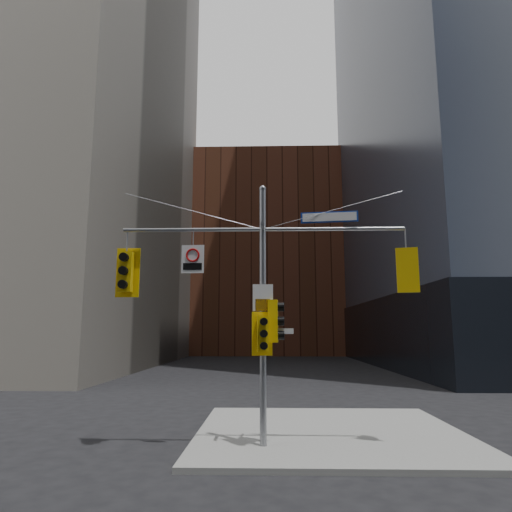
# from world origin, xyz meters

# --- Properties ---
(ground) EXTENTS (160.00, 160.00, 0.00)m
(ground) POSITION_xyz_m (0.00, 0.00, 0.00)
(ground) COLOR black
(ground) RESTS_ON ground
(sidewalk_corner) EXTENTS (8.00, 8.00, 0.15)m
(sidewalk_corner) POSITION_xyz_m (2.00, 4.00, 0.07)
(sidewalk_corner) COLOR gray
(sidewalk_corner) RESTS_ON ground
(brick_midrise) EXTENTS (26.00, 20.00, 28.00)m
(brick_midrise) POSITION_xyz_m (0.00, 58.00, 14.00)
(brick_midrise) COLOR brown
(brick_midrise) RESTS_ON ground
(signal_assembly) EXTENTS (8.00, 0.80, 7.30)m
(signal_assembly) POSITION_xyz_m (0.00, 1.99, 4.42)
(signal_assembly) COLOR gray
(signal_assembly) RESTS_ON ground
(traffic_light_west_arm) EXTENTS (0.68, 0.53, 1.42)m
(traffic_light_west_arm) POSITION_xyz_m (-3.88, 2.01, 4.80)
(traffic_light_west_arm) COLOR yellow
(traffic_light_west_arm) RESTS_ON ground
(traffic_light_east_arm) EXTENTS (0.59, 0.54, 1.25)m
(traffic_light_east_arm) POSITION_xyz_m (4.02, 1.99, 4.80)
(traffic_light_east_arm) COLOR yellow
(traffic_light_east_arm) RESTS_ON ground
(traffic_light_pole_side) EXTENTS (0.46, 0.39, 1.16)m
(traffic_light_pole_side) POSITION_xyz_m (0.33, 2.00, 3.41)
(traffic_light_pole_side) COLOR yellow
(traffic_light_pole_side) RESTS_ON ground
(traffic_light_pole_front) EXTENTS (0.56, 0.49, 1.18)m
(traffic_light_pole_front) POSITION_xyz_m (-0.00, 1.73, 3.07)
(traffic_light_pole_front) COLOR yellow
(traffic_light_pole_front) RESTS_ON ground
(street_sign_blade) EXTENTS (1.61, 0.23, 0.31)m
(street_sign_blade) POSITION_xyz_m (1.90, 2.00, 6.35)
(street_sign_blade) COLOR navy
(street_sign_blade) RESTS_ON ground
(regulatory_sign_arm) EXTENTS (0.64, 0.09, 0.80)m
(regulatory_sign_arm) POSITION_xyz_m (-1.98, 1.97, 5.18)
(regulatory_sign_arm) COLOR silver
(regulatory_sign_arm) RESTS_ON ground
(regulatory_sign_pole) EXTENTS (0.56, 0.06, 0.73)m
(regulatory_sign_pole) POSITION_xyz_m (0.00, 1.88, 4.03)
(regulatory_sign_pole) COLOR silver
(regulatory_sign_pole) RESTS_ON ground
(street_blade_ew) EXTENTS (0.77, 0.10, 0.15)m
(street_blade_ew) POSITION_xyz_m (0.45, 2.00, 3.14)
(street_blade_ew) COLOR silver
(street_blade_ew) RESTS_ON ground
(street_blade_ns) EXTENTS (0.09, 0.81, 0.16)m
(street_blade_ns) POSITION_xyz_m (0.00, 2.45, 2.94)
(street_blade_ns) COLOR #145926
(street_blade_ns) RESTS_ON ground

